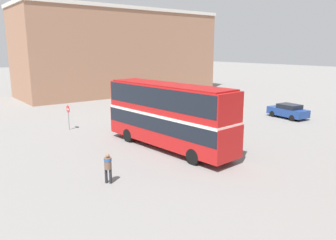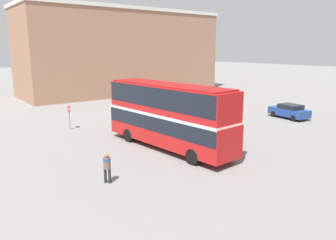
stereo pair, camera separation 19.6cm
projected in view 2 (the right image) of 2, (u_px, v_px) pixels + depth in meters
The scene contains 8 objects.
ground_plane at pixel (164, 142), 25.97m from camera, with size 240.00×240.00×0.00m, color gray.
building_row_left at pixel (123, 52), 53.96m from camera, with size 11.19×32.46×13.36m.
double_decker_bus at pixel (168, 112), 23.71m from camera, with size 11.55×3.48×4.79m.
pedestrian_foreground at pixel (107, 165), 17.85m from camera, with size 0.59×0.59×1.70m.
parked_car_kerb_near at pixel (193, 98), 43.70m from camera, with size 4.24×2.73×1.64m.
parked_car_kerb_far at pixel (289, 111), 34.57m from camera, with size 4.35×2.32×1.51m.
parked_car_side_street at pixel (196, 105), 38.13m from camera, with size 4.02×1.90×1.59m.
no_entry_sign at pixel (69, 113), 29.57m from camera, with size 0.69×0.08×2.26m.
Camera 2 is at (20.12, -14.83, 7.27)m, focal length 35.00 mm.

